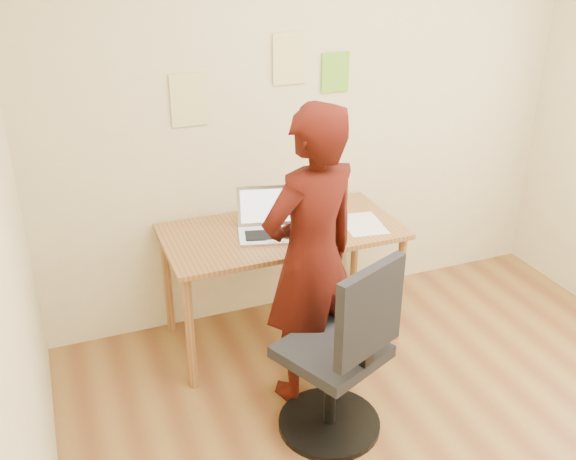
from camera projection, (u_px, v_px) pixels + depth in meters
name	position (u px, v px, depth m)	size (l,w,h in m)	color
room	(491.00, 216.00, 2.47)	(3.58, 3.58, 2.78)	brown
desk	(282.00, 243.00, 3.82)	(1.40, 0.70, 0.74)	#9F6537
laptop	(268.00, 225.00, 3.72)	(0.41, 0.38, 0.25)	#B1B1B8
paper_sheet	(363.00, 224.00, 3.85)	(0.23, 0.32, 0.00)	white
phone	(330.00, 237.00, 3.68)	(0.13, 0.14, 0.01)	black
wall_note_left	(189.00, 100.00, 3.63)	(0.21, 0.00, 0.30)	#E2D787
wall_note_mid	(290.00, 58.00, 3.75)	(0.21, 0.00, 0.30)	#E2D787
wall_note_right	(335.00, 72.00, 3.89)	(0.18, 0.00, 0.24)	#6EBD2A
office_chair	(342.00, 363.00, 3.12)	(0.59, 0.60, 1.02)	black
person	(311.00, 259.00, 3.28)	(0.60, 0.39, 1.64)	#370C07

